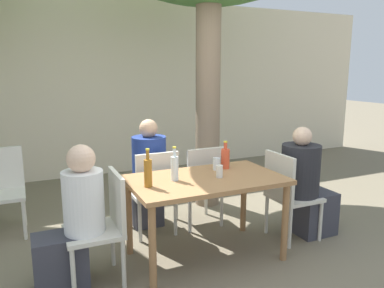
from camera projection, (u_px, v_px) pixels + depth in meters
The scene contains 16 objects.
ground_plane at pixel (205, 256), 3.47m from camera, with size 30.00×30.00×0.00m, color #706651.
cafe_building_wall at pixel (118, 88), 6.08m from camera, with size 10.00×0.08×2.80m.
dining_table_front at pixel (206, 188), 3.34m from camera, with size 1.36×0.81×0.76m.
patio_chair_0 at pixel (104, 221), 3.00m from camera, with size 0.44×0.44×0.90m.
patio_chair_1 at pixel (287, 191), 3.74m from camera, with size 0.44×0.44×0.90m.
patio_chair_2 at pixel (154, 188), 3.83m from camera, with size 0.44×0.44×0.90m.
patio_chair_3 at pixel (202, 182), 4.05m from camera, with size 0.44×0.44×0.90m.
patio_chair_4 at pixel (2, 186), 3.89m from camera, with size 0.44×0.44×0.90m.
person_seated_0 at pixel (73, 226), 2.90m from camera, with size 0.56×0.32×1.15m.
person_seated_1 at pixel (306, 187), 3.83m from camera, with size 0.59×0.39×1.15m.
person_seated_2 at pixel (147, 179), 4.03m from camera, with size 0.36×0.58×1.20m.
soda_bottle_0 at pixel (225, 158), 3.61m from camera, with size 0.08×0.08×0.27m.
water_bottle_1 at pixel (175, 167), 3.21m from camera, with size 0.07×0.07×0.30m.
amber_bottle_2 at pixel (148, 172), 3.04m from camera, with size 0.07×0.07×0.32m.
drinking_glass_0 at pixel (219, 171), 3.31m from camera, with size 0.06×0.06×0.11m.
drinking_glass_1 at pixel (217, 164), 3.56m from camera, with size 0.07×0.07×0.12m.
Camera 1 is at (-1.43, -2.86, 1.71)m, focal length 35.00 mm.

